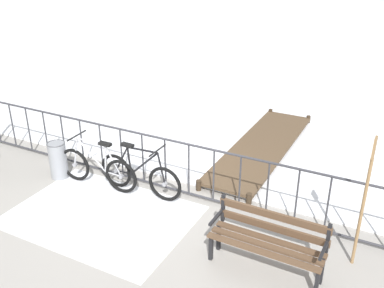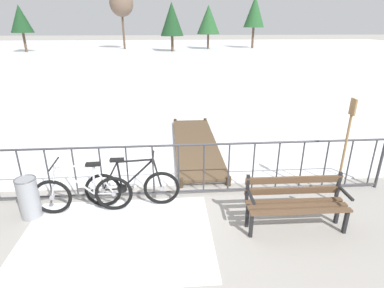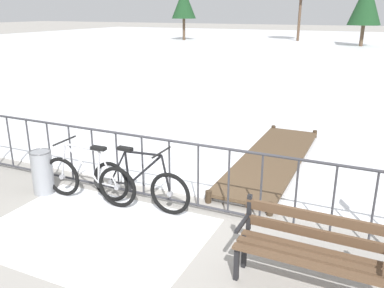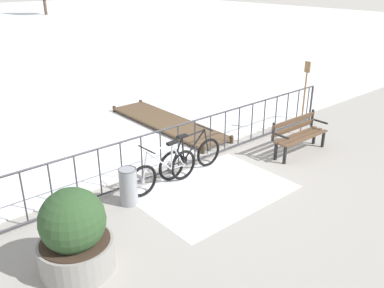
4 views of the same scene
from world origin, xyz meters
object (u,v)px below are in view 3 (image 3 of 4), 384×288
at_px(bicycle_second, 139,185).
at_px(park_bench, 312,246).
at_px(bicycle_near_railing, 89,180).
at_px(trash_bin, 42,172).

bearing_deg(bicycle_second, park_bench, -17.37).
bearing_deg(bicycle_near_railing, bicycle_second, 10.29).
distance_m(bicycle_near_railing, park_bench, 3.59).
bearing_deg(park_bench, bicycle_second, 162.63).
xyz_separation_m(park_bench, trash_bin, (-4.42, 0.62, -0.14)).
height_order(bicycle_near_railing, bicycle_second, same).
bearing_deg(park_bench, trash_bin, 172.03).
bearing_deg(bicycle_near_railing, park_bench, -11.09).
xyz_separation_m(bicycle_near_railing, bicycle_second, (0.83, 0.15, 0.00)).
distance_m(bicycle_second, trash_bin, 1.74).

